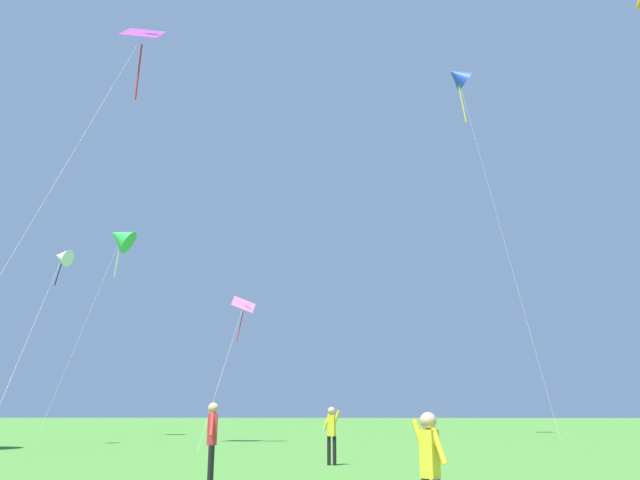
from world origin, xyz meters
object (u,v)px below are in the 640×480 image
(kite_green_small, at_px, (120,238))
(person_near_tree, at_px, (212,436))
(kite_purple_streamer, at_px, (139,50))
(person_with_spool, at_px, (430,464))
(kite_blue_delta, at_px, (458,77))
(kite_white_distant, at_px, (62,257))
(person_far_back, at_px, (332,430))
(kite_pink_low, at_px, (242,312))

(kite_green_small, bearing_deg, person_near_tree, -64.11)
(kite_purple_streamer, height_order, person_with_spool, kite_purple_streamer)
(kite_blue_delta, bearing_deg, person_with_spool, -101.52)
(person_near_tree, bearing_deg, kite_green_small, 115.89)
(kite_white_distant, relative_size, person_with_spool, 6.42)
(kite_green_small, bearing_deg, person_far_back, -54.15)
(kite_green_small, height_order, person_near_tree, kite_green_small)
(kite_purple_streamer, relative_size, person_far_back, 13.19)
(kite_blue_delta, xyz_separation_m, kite_pink_low, (-15.31, -11.73, -21.40))
(kite_green_small, relative_size, person_far_back, 8.67)
(kite_purple_streamer, distance_m, kite_green_small, 16.07)
(kite_blue_delta, xyz_separation_m, person_near_tree, (-12.03, -32.42, -27.46))
(kite_green_small, distance_m, person_with_spool, 41.97)
(kite_pink_low, bearing_deg, kite_white_distant, -160.90)
(kite_purple_streamer, xyz_separation_m, kite_green_small, (-5.41, 13.29, -7.23))
(kite_blue_delta, relative_size, person_far_back, 16.78)
(person_with_spool, bearing_deg, kite_purple_streamer, 120.59)
(kite_white_distant, height_order, person_far_back, kite_white_distant)
(kite_green_small, height_order, person_far_back, kite_green_small)
(kite_blue_delta, bearing_deg, kite_pink_low, -142.54)
(person_near_tree, bearing_deg, kite_blue_delta, 69.64)
(kite_blue_delta, height_order, kite_white_distant, kite_blue_delta)
(kite_purple_streamer, relative_size, kite_green_small, 1.52)
(person_near_tree, bearing_deg, kite_purple_streamer, 118.81)
(kite_pink_low, relative_size, person_far_back, 4.96)
(kite_purple_streamer, relative_size, person_near_tree, 12.87)
(kite_pink_low, height_order, kite_green_small, kite_green_small)
(kite_white_distant, bearing_deg, kite_blue_delta, 31.26)
(kite_blue_delta, distance_m, person_with_spool, 47.94)
(kite_blue_delta, distance_m, kite_green_small, 30.08)
(kite_blue_delta, distance_m, person_far_back, 39.14)
(kite_purple_streamer, xyz_separation_m, person_near_tree, (8.81, -16.02, -20.34))
(kite_white_distant, distance_m, kite_green_small, 12.77)
(kite_blue_delta, height_order, kite_purple_streamer, kite_blue_delta)
(kite_purple_streamer, bearing_deg, kite_green_small, 112.16)
(kite_blue_delta, height_order, person_near_tree, kite_blue_delta)
(kite_green_small, relative_size, person_with_spool, 9.59)
(person_with_spool, bearing_deg, kite_blue_delta, 78.48)
(kite_green_small, distance_m, person_far_back, 31.33)
(kite_blue_delta, relative_size, kite_white_distant, 2.89)
(person_with_spool, distance_m, person_far_back, 12.38)
(kite_purple_streamer, distance_m, person_with_spool, 32.75)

